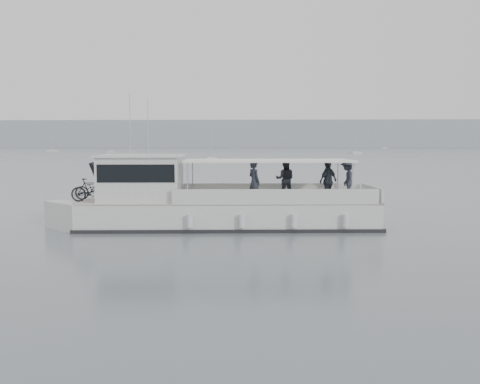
{
  "coord_description": "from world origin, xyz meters",
  "views": [
    {
      "loc": [
        -3.54,
        -24.57,
        3.78
      ],
      "look_at": [
        -4.61,
        -0.44,
        1.6
      ],
      "focal_mm": 40.0,
      "sensor_mm": 36.0,
      "label": 1
    }
  ],
  "objects": [
    {
      "name": "ground",
      "position": [
        0.0,
        0.0,
        0.0
      ],
      "size": [
        1400.0,
        1400.0,
        0.0
      ],
      "primitive_type": "plane",
      "color": "slate",
      "rests_on": "ground"
    },
    {
      "name": "headland",
      "position": [
        0.0,
        560.0,
        14.0
      ],
      "size": [
        1400.0,
        90.0,
        28.0
      ],
      "primitive_type": "cube",
      "color": "#939EA8",
      "rests_on": "ground"
    },
    {
      "name": "tour_boat",
      "position": [
        -6.42,
        -0.53,
        1.04
      ],
      "size": [
        15.17,
        4.51,
        6.32
      ],
      "rotation": [
        0.0,
        0.0,
        0.06
      ],
      "color": "silver",
      "rests_on": "ground"
    },
    {
      "name": "moored_fleet",
      "position": [
        -13.64,
        163.81,
        0.36
      ],
      "size": [
        346.78,
        377.01,
        8.91
      ],
      "color": "silver",
      "rests_on": "ground"
    }
  ]
}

